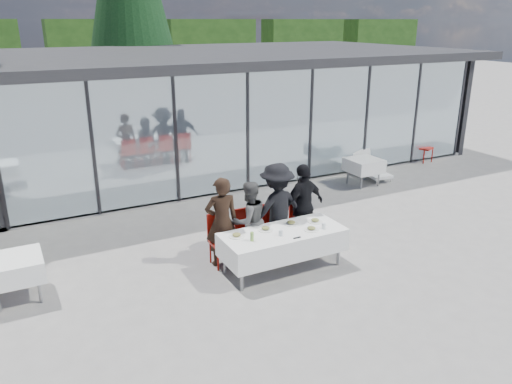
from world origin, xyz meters
The scene contains 25 objects.
ground centered at (0.00, 0.00, 0.00)m, with size 90.00×90.00×0.00m, color gray.
pavilion centered at (2.00, 8.16, 2.15)m, with size 14.80×8.80×3.44m.
treeline centered at (-2.00, 28.00, 2.20)m, with size 62.50×2.00×4.40m.
dining_table centered at (-0.39, -0.25, 0.54)m, with size 2.26×0.96×0.75m.
diner_a centered at (-1.29, 0.44, 0.85)m, with size 0.62×0.62×1.71m, color black.
diner_chair_a centered at (-1.29, 0.50, 0.54)m, with size 0.44×0.44×0.97m.
diner_b centered at (-0.73, 0.44, 0.77)m, with size 0.75×0.75×1.54m, color #555555.
diner_chair_b centered at (-0.73, 0.50, 0.54)m, with size 0.44×0.44×0.97m.
diner_c centered at (-0.13, 0.44, 0.91)m, with size 1.17×1.17×1.81m, color black.
diner_chair_c centered at (-0.13, 0.50, 0.54)m, with size 0.44×0.44×0.97m.
diner_d centered at (0.48, 0.44, 0.86)m, with size 1.01×1.01×1.72m, color black.
diner_chair_d centered at (0.48, 0.50, 0.54)m, with size 0.44×0.44×0.97m.
plate_a centered at (-1.24, -0.07, 0.77)m, with size 0.28×0.28×0.07m.
plate_b centered at (-0.64, -0.05, 0.77)m, with size 0.28×0.28×0.07m.
plate_c centered at (-0.09, -0.03, 0.77)m, with size 0.28×0.28×0.07m.
plate_d centered at (0.37, -0.14, 0.77)m, with size 0.28×0.28×0.07m.
plate_extra centered at (0.09, -0.43, 0.77)m, with size 0.28×0.28×0.07m.
juice_bottle centered at (-1.07, -0.35, 0.83)m, with size 0.06×0.06×0.16m, color #7DAE48.
drinking_glasses centered at (-0.10, -0.44, 0.80)m, with size 0.93×0.16×0.10m.
folded_eyeglasses centered at (-0.32, -0.61, 0.76)m, with size 0.14×0.03×0.01m, color black.
spare_table_left centered at (-4.77, 0.86, 0.55)m, with size 0.86×0.86×0.74m.
spare_table_right centered at (4.11, 3.01, 0.55)m, with size 0.86×0.86×0.74m.
spare_chair_a centered at (7.35, 4.08, 0.54)m, with size 0.57×0.57×0.97m.
spare_chair_b centered at (6.26, 4.25, 0.54)m, with size 0.54×0.54×0.97m.
lounger centered at (4.76, 3.56, 0.26)m, with size 0.75×1.39×0.72m.
Camera 1 is at (-4.64, -7.34, 4.36)m, focal length 35.00 mm.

